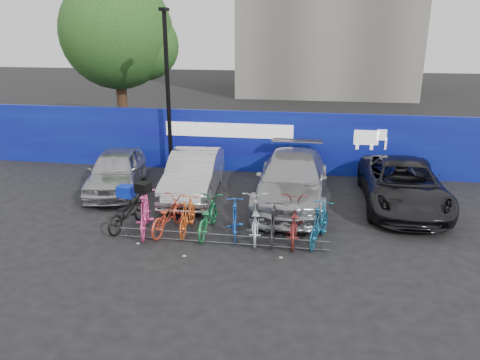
% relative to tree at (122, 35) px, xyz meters
% --- Properties ---
extents(ground, '(100.00, 100.00, 0.00)m').
position_rel_tree_xyz_m(ground, '(6.77, -10.06, -5.07)').
color(ground, black).
rests_on(ground, ground).
extents(hoarding, '(22.00, 0.18, 2.40)m').
position_rel_tree_xyz_m(hoarding, '(6.78, -4.06, -3.86)').
color(hoarding, '#0F0A89').
rests_on(hoarding, ground).
extents(tree, '(5.40, 5.20, 7.80)m').
position_rel_tree_xyz_m(tree, '(0.00, 0.00, 0.00)').
color(tree, '#382314').
rests_on(tree, ground).
extents(lamppost, '(0.25, 0.50, 6.11)m').
position_rel_tree_xyz_m(lamppost, '(3.57, -4.66, -1.80)').
color(lamppost, black).
rests_on(lamppost, ground).
extents(bike_rack, '(5.60, 0.03, 0.30)m').
position_rel_tree_xyz_m(bike_rack, '(6.77, -10.66, -4.91)').
color(bike_rack, '#595B60').
rests_on(bike_rack, ground).
extents(car_0, '(2.50, 4.42, 1.42)m').
position_rel_tree_xyz_m(car_0, '(2.31, -6.98, -4.36)').
color(car_0, '#A4A4A9').
rests_on(car_0, ground).
extents(car_1, '(1.89, 4.59, 1.48)m').
position_rel_tree_xyz_m(car_1, '(5.11, -7.05, -4.33)').
color(car_1, '#ABAAAF').
rests_on(car_1, ground).
extents(car_2, '(2.29, 5.46, 1.58)m').
position_rel_tree_xyz_m(car_2, '(8.42, -7.26, -4.28)').
color(car_2, '#A2A2A7').
rests_on(car_2, ground).
extents(car_3, '(2.41, 5.20, 1.44)m').
position_rel_tree_xyz_m(car_3, '(11.90, -7.02, -4.35)').
color(car_3, black).
rests_on(car_3, ground).
extents(bike_0, '(1.05, 1.89, 0.94)m').
position_rel_tree_xyz_m(bike_0, '(3.93, -10.01, -4.60)').
color(bike_0, black).
rests_on(bike_0, ground).
extents(bike_1, '(1.04, 2.07, 1.20)m').
position_rel_tree_xyz_m(bike_1, '(4.53, -10.24, -4.47)').
color(bike_1, '#EA448F').
rests_on(bike_1, ground).
extents(bike_2, '(0.96, 1.92, 0.96)m').
position_rel_tree_xyz_m(bike_2, '(5.13, -10.05, -4.59)').
color(bike_2, '#CF4227').
rests_on(bike_2, ground).
extents(bike_3, '(0.49, 1.66, 0.99)m').
position_rel_tree_xyz_m(bike_3, '(5.69, -10.04, -4.57)').
color(bike_3, orange).
rests_on(bike_3, ground).
extents(bike_4, '(0.71, 1.90, 0.99)m').
position_rel_tree_xyz_m(bike_4, '(6.25, -10.01, -4.58)').
color(bike_4, '#1C7B41').
rests_on(bike_4, ground).
extents(bike_5, '(0.74, 1.73, 1.01)m').
position_rel_tree_xyz_m(bike_5, '(7.02, -10.04, -4.57)').
color(bike_5, blue).
rests_on(bike_5, ground).
extents(bike_6, '(0.95, 2.11, 1.07)m').
position_rel_tree_xyz_m(bike_6, '(7.57, -10.03, -4.53)').
color(bike_6, '#B4B8BD').
rests_on(bike_6, ground).
extents(bike_7, '(0.53, 1.69, 1.01)m').
position_rel_tree_xyz_m(bike_7, '(8.09, -10.21, -4.56)').
color(bike_7, '#262729').
rests_on(bike_7, ground).
extents(bike_8, '(0.77, 2.10, 1.09)m').
position_rel_tree_xyz_m(bike_8, '(8.61, -10.03, -4.52)').
color(bike_8, maroon).
rests_on(bike_8, ground).
extents(bike_9, '(0.95, 1.88, 1.09)m').
position_rel_tree_xyz_m(bike_9, '(9.30, -10.12, -4.53)').
color(bike_9, '#155477').
rests_on(bike_9, ground).
extents(cargo_crate, '(0.49, 0.41, 0.31)m').
position_rel_tree_xyz_m(cargo_crate, '(3.93, -10.01, -3.97)').
color(cargo_crate, '#0A21A9').
rests_on(cargo_crate, bike_0).
extents(cargo_topcase, '(0.44, 0.41, 0.27)m').
position_rel_tree_xyz_m(cargo_topcase, '(4.53, -10.24, -3.74)').
color(cargo_topcase, black).
rests_on(cargo_topcase, bike_1).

